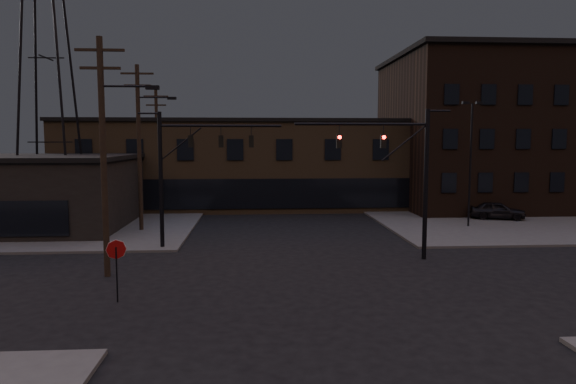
% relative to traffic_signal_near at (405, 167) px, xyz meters
% --- Properties ---
extents(ground, '(140.00, 140.00, 0.00)m').
position_rel_traffic_signal_near_xyz_m(ground, '(-5.36, -4.50, -4.93)').
color(ground, black).
rests_on(ground, ground).
extents(sidewalk_ne, '(30.00, 30.00, 0.15)m').
position_rel_traffic_signal_near_xyz_m(sidewalk_ne, '(16.64, 17.50, -4.86)').
color(sidewalk_ne, '#474744').
rests_on(sidewalk_ne, ground).
extents(sidewalk_nw, '(30.00, 30.00, 0.15)m').
position_rel_traffic_signal_near_xyz_m(sidewalk_nw, '(-27.36, 17.50, -4.86)').
color(sidewalk_nw, '#474744').
rests_on(sidewalk_nw, ground).
extents(building_row, '(40.00, 12.00, 8.00)m').
position_rel_traffic_signal_near_xyz_m(building_row, '(-5.36, 23.50, -0.93)').
color(building_row, brown).
rests_on(building_row, ground).
extents(building_right, '(22.00, 16.00, 14.00)m').
position_rel_traffic_signal_near_xyz_m(building_right, '(16.64, 21.50, 2.07)').
color(building_right, black).
rests_on(building_right, ground).
extents(building_left, '(16.00, 12.00, 5.00)m').
position_rel_traffic_signal_near_xyz_m(building_left, '(-25.36, 11.50, -2.43)').
color(building_left, black).
rests_on(building_left, ground).
extents(traffic_signal_near, '(7.12, 0.24, 8.00)m').
position_rel_traffic_signal_near_xyz_m(traffic_signal_near, '(0.00, 0.00, 0.00)').
color(traffic_signal_near, black).
rests_on(traffic_signal_near, ground).
extents(traffic_signal_far, '(7.12, 0.24, 8.00)m').
position_rel_traffic_signal_near_xyz_m(traffic_signal_far, '(-12.07, 3.50, 0.08)').
color(traffic_signal_far, black).
rests_on(traffic_signal_far, ground).
extents(stop_sign, '(0.72, 0.33, 2.48)m').
position_rel_traffic_signal_near_xyz_m(stop_sign, '(-13.36, -6.49, -3.09)').
color(stop_sign, black).
rests_on(stop_sign, ground).
extents(utility_pole_near, '(3.70, 0.28, 11.00)m').
position_rel_traffic_signal_near_xyz_m(utility_pole_near, '(-14.79, -2.50, 0.94)').
color(utility_pole_near, black).
rests_on(utility_pole_near, ground).
extents(utility_pole_mid, '(3.70, 0.28, 11.50)m').
position_rel_traffic_signal_near_xyz_m(utility_pole_mid, '(-15.79, 9.50, 1.19)').
color(utility_pole_mid, black).
rests_on(utility_pole_mid, ground).
extents(utility_pole_far, '(2.20, 0.28, 11.00)m').
position_rel_traffic_signal_near_xyz_m(utility_pole_far, '(-16.86, 21.50, 0.85)').
color(utility_pole_far, black).
rests_on(utility_pole_far, ground).
extents(transmission_tower, '(7.00, 7.00, 25.00)m').
position_rel_traffic_signal_near_xyz_m(transmission_tower, '(-23.36, 13.50, 7.57)').
color(transmission_tower, black).
rests_on(transmission_tower, ground).
extents(lot_light_a, '(1.50, 0.28, 9.14)m').
position_rel_traffic_signal_near_xyz_m(lot_light_a, '(7.64, 9.50, 0.58)').
color(lot_light_a, black).
rests_on(lot_light_a, ground).
extents(lot_light_b, '(1.50, 0.28, 9.14)m').
position_rel_traffic_signal_near_xyz_m(lot_light_b, '(13.64, 14.50, 0.58)').
color(lot_light_b, black).
rests_on(lot_light_b, ground).
extents(parked_car_lot_a, '(4.47, 2.94, 1.41)m').
position_rel_traffic_signal_near_xyz_m(parked_car_lot_a, '(11.33, 12.60, -4.07)').
color(parked_car_lot_a, black).
rests_on(parked_car_lot_a, sidewalk_ne).
extents(parked_car_lot_b, '(5.06, 3.61, 1.36)m').
position_rel_traffic_signal_near_xyz_m(parked_car_lot_b, '(8.97, 15.68, -4.10)').
color(parked_car_lot_b, '#A4A3A5').
rests_on(parked_car_lot_b, sidewalk_ne).
extents(car_crossing, '(3.68, 5.35, 1.67)m').
position_rel_traffic_signal_near_xyz_m(car_crossing, '(-7.94, 21.44, -4.10)').
color(car_crossing, black).
rests_on(car_crossing, ground).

